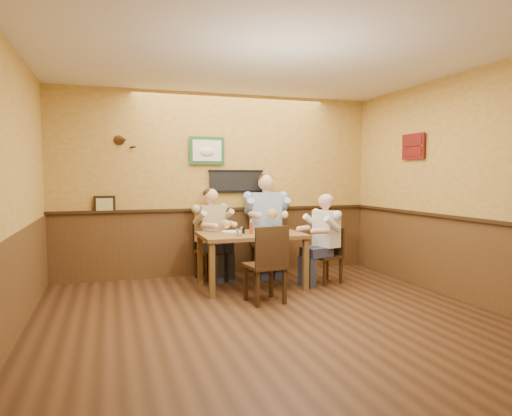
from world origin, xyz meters
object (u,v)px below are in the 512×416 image
Objects in this scene: diner_blue_polo at (266,229)px; salt_shaker at (242,230)px; dining_table at (251,240)px; cola_tumbler at (275,229)px; chair_back_left at (210,250)px; pepper_shaker at (244,231)px; chair_back_right at (266,243)px; water_glass_mid at (274,231)px; diner_white_elder at (326,243)px; chair_near_side at (265,264)px; chair_right_end at (326,255)px; diner_tan_shirt at (210,238)px; water_glass_left at (239,232)px; hot_sauce_bottle at (251,227)px.

salt_shaker is (-0.60, -0.73, 0.09)m from diner_blue_polo.
cola_tumbler is at bearing -24.48° from dining_table.
pepper_shaker is at bearing -88.40° from chair_back_left.
chair_back_right is (0.89, 0.03, 0.07)m from chair_back_left.
cola_tumbler is (0.07, 0.17, -0.01)m from water_glass_mid.
diner_white_elder is 0.93m from water_glass_mid.
water_glass_mid is (0.29, 0.45, 0.34)m from chair_near_side.
chair_near_side is at bearing -94.89° from dining_table.
chair_back_left is 0.86× the size of chair_back_right.
chair_right_end is at bearing 0.00° from diner_white_elder.
salt_shaker is at bearing 164.47° from dining_table.
salt_shaker is at bearing -122.20° from chair_back_right.
chair_back_left is 0.70× the size of diner_tan_shirt.
water_glass_left is at bearing -99.82° from diner_tan_shirt.
chair_back_left is 1.72m from diner_white_elder.
diner_white_elder is at bearing -156.75° from chair_near_side.
diner_white_elder is 10.91× the size of water_glass_left.
diner_blue_polo reaches higher than chair_back_right.
diner_white_elder is 1.36m from water_glass_left.
chair_back_right is 1.14m from water_glass_mid.
chair_back_right is (0.47, 0.76, -0.17)m from dining_table.
diner_tan_shirt is at bearing 112.71° from salt_shaker.
chair_back_left is 0.88m from pepper_shaker.
chair_back_left is 0.89m from chair_back_right.
dining_table is 0.78m from chair_near_side.
water_glass_left reaches higher than chair_right_end.
chair_back_right is at bearing 58.36° from dining_table.
dining_table is 1.13m from chair_right_end.
chair_near_side is at bearing -93.79° from hot_sauce_bottle.
diner_tan_shirt is 0.82m from pepper_shaker.
chair_back_right is at bearing 76.95° from water_glass_mid.
chair_near_side is at bearing -86.12° from pepper_shaker.
diner_blue_polo is (0.89, 0.03, 0.10)m from diner_tan_shirt.
diner_tan_shirt is at bearing 129.49° from cola_tumbler.
diner_blue_polo is at bearing 76.95° from water_glass_mid.
chair_near_side is 1.53m from diner_tan_shirt.
pepper_shaker is at bearing -119.99° from chair_back_right.
cola_tumbler is at bearing -93.99° from chair_back_right.
diner_tan_shirt is at bearing 0.00° from chair_back_left.
hot_sauce_bottle reaches higher than water_glass_left.
diner_blue_polo is 13.35× the size of water_glass_left.
water_glass_left reaches higher than chair_back_left.
hot_sauce_bottle is at bearing 37.76° from water_glass_left.
diner_blue_polo is (-0.00, 0.00, 0.21)m from chair_back_right.
hot_sauce_bottle is (0.40, -0.77, 0.23)m from diner_tan_shirt.
diner_blue_polo is at bearing 58.36° from dining_table.
diner_white_elder is (0.62, -0.84, -0.13)m from diner_blue_polo.
cola_tumbler reaches higher than salt_shaker.
chair_back_right is 8.62× the size of cola_tumbler.
chair_back_left reaches higher than chair_right_end.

